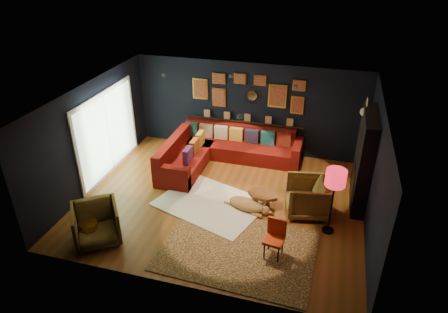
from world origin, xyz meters
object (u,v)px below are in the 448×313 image
(gold_stool, at_px, (89,232))
(orange_chair, at_px, (275,235))
(armchair_left, at_px, (96,222))
(dog, at_px, (247,202))
(floor_lamp, at_px, (335,181))
(sectional, at_px, (218,151))
(armchair_right, at_px, (307,195))
(pouf, at_px, (191,157))
(coffee_table, at_px, (263,196))

(gold_stool, bearing_deg, orange_chair, 9.79)
(armchair_left, height_order, dog, armchair_left)
(gold_stool, distance_m, floor_lamp, 5.09)
(armchair_left, bearing_deg, dog, -1.28)
(armchair_left, xyz_separation_m, orange_chair, (3.55, 0.57, 0.01))
(sectional, bearing_deg, armchair_right, -33.76)
(gold_stool, height_order, orange_chair, orange_chair)
(armchair_right, relative_size, floor_lamp, 0.61)
(gold_stool, bearing_deg, dog, 33.80)
(gold_stool, bearing_deg, armchair_right, 27.67)
(pouf, bearing_deg, floor_lamp, -27.31)
(coffee_table, height_order, floor_lamp, floor_lamp)
(armchair_right, height_order, floor_lamp, floor_lamp)
(dog, bearing_deg, pouf, 152.51)
(sectional, distance_m, floor_lamp, 3.97)
(coffee_table, height_order, armchair_right, armchair_right)
(sectional, distance_m, coffee_table, 2.43)
(sectional, height_order, pouf, sectional)
(armchair_right, distance_m, gold_stool, 4.72)
(pouf, relative_size, orange_chair, 0.70)
(floor_lamp, bearing_deg, orange_chair, -134.36)
(orange_chair, bearing_deg, pouf, 141.42)
(armchair_left, relative_size, dog, 0.76)
(armchair_left, distance_m, armchair_right, 4.55)
(sectional, xyz_separation_m, floor_lamp, (3.11, -2.27, 0.93))
(sectional, bearing_deg, gold_stool, -112.00)
(orange_chair, xyz_separation_m, floor_lamp, (0.99, 1.01, 0.79))
(orange_chair, bearing_deg, sectional, 130.95)
(pouf, relative_size, armchair_left, 0.61)
(armchair_left, xyz_separation_m, dog, (2.71, 1.85, -0.25))
(pouf, relative_size, armchair_right, 0.60)
(pouf, bearing_deg, orange_chair, -46.64)
(coffee_table, relative_size, armchair_right, 0.85)
(armchair_right, xyz_separation_m, floor_lamp, (0.52, -0.54, 0.80))
(pouf, height_order, armchair_left, armchair_left)
(sectional, xyz_separation_m, armchair_left, (-1.43, -3.86, 0.13))
(pouf, relative_size, floor_lamp, 0.37)
(orange_chair, relative_size, dog, 0.67)
(floor_lamp, bearing_deg, armchair_right, 134.15)
(pouf, xyz_separation_m, dog, (1.96, -1.70, -0.01))
(orange_chair, bearing_deg, coffee_table, 117.17)
(pouf, relative_size, gold_stool, 1.22)
(armchair_right, distance_m, dog, 1.37)
(sectional, relative_size, armchair_right, 3.69)
(armchair_right, xyz_separation_m, gold_stool, (-4.18, -2.19, -0.23))
(gold_stool, xyz_separation_m, orange_chair, (3.71, 0.64, 0.24))
(armchair_left, xyz_separation_m, armchair_right, (4.02, 2.13, 0.01))
(armchair_left, relative_size, floor_lamp, 0.60)
(orange_chair, bearing_deg, armchair_left, -162.75)
(dog, bearing_deg, armchair_right, 25.26)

